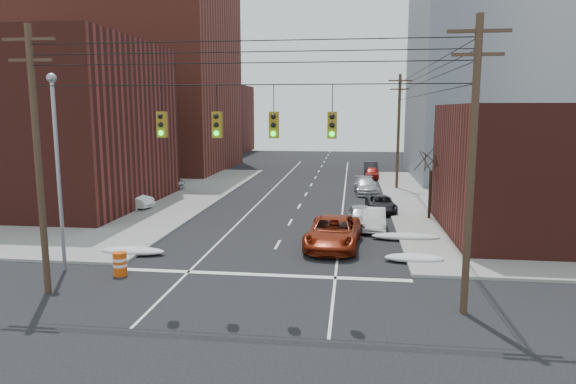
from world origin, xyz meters
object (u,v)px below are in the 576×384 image
(parked_car_e, at_px, (372,173))
(red_pickup, at_px, (333,232))
(lot_car_b, at_px, (156,181))
(lot_car_d, at_px, (123,186))
(parked_car_c, at_px, (381,204))
(parked_car_f, at_px, (371,168))
(parked_car_d, at_px, (366,186))
(lot_car_c, at_px, (109,192))
(construction_barrel, at_px, (120,264))
(lot_car_a, at_px, (127,199))
(parked_car_b, at_px, (374,219))
(parked_car_a, at_px, (361,217))

(parked_car_e, bearing_deg, red_pickup, -94.83)
(lot_car_b, bearing_deg, lot_car_d, 131.72)
(parked_car_c, relative_size, parked_car_f, 0.96)
(parked_car_e, height_order, parked_car_f, parked_car_f)
(parked_car_c, height_order, parked_car_d, parked_car_d)
(red_pickup, distance_m, lot_car_c, 23.38)
(parked_car_d, xyz_separation_m, lot_car_c, (-21.91, -6.32, 0.05))
(parked_car_d, relative_size, parked_car_f, 1.10)
(construction_barrel, bearing_deg, lot_car_b, 107.86)
(parked_car_d, distance_m, lot_car_a, 21.13)
(parked_car_d, height_order, parked_car_f, parked_car_f)
(parked_car_e, bearing_deg, construction_barrel, -108.33)
(parked_car_f, distance_m, lot_car_d, 29.21)
(lot_car_d, bearing_deg, parked_car_d, -77.17)
(parked_car_b, xyz_separation_m, lot_car_a, (-18.74, 4.30, 0.16))
(parked_car_f, bearing_deg, lot_car_c, -137.59)
(parked_car_a, distance_m, lot_car_a, 18.34)
(lot_car_a, distance_m, lot_car_d, 7.38)
(lot_car_b, bearing_deg, parked_car_f, -66.28)
(parked_car_a, height_order, parked_car_f, parked_car_f)
(parked_car_e, distance_m, lot_car_d, 26.96)
(parked_car_a, xyz_separation_m, lot_car_a, (-17.90, 4.00, 0.10))
(parked_car_c, bearing_deg, construction_barrel, -132.26)
(parked_car_b, bearing_deg, lot_car_b, 147.31)
(parked_car_b, bearing_deg, parked_car_c, 84.27)
(parked_car_e, bearing_deg, lot_car_a, -131.73)
(red_pickup, xyz_separation_m, parked_car_d, (2.30, 19.04, -0.13))
(parked_car_d, relative_size, parked_car_e, 1.29)
(construction_barrel, bearing_deg, lot_car_c, 117.59)
(parked_car_d, distance_m, lot_car_c, 22.80)
(red_pickup, bearing_deg, lot_car_c, 150.97)
(lot_car_c, distance_m, lot_car_d, 2.82)
(lot_car_b, bearing_deg, parked_car_b, -137.02)
(parked_car_b, bearing_deg, lot_car_c, 161.56)
(construction_barrel, bearing_deg, lot_car_d, 114.52)
(construction_barrel, bearing_deg, lot_car_a, 113.39)
(lot_car_b, bearing_deg, construction_barrel, -174.87)
(parked_car_c, height_order, lot_car_d, lot_car_d)
(parked_car_e, bearing_deg, lot_car_d, -146.64)
(lot_car_a, relative_size, construction_barrel, 3.77)
(lot_car_b, distance_m, lot_car_d, 3.47)
(parked_car_f, xyz_separation_m, construction_barrel, (-12.89, -40.03, -0.18))
(lot_car_d, bearing_deg, parked_car_a, -112.67)
(parked_car_c, xyz_separation_m, parked_car_e, (0.00, 19.29, 0.05))
(parked_car_c, bearing_deg, lot_car_b, 154.66)
(parked_car_d, bearing_deg, parked_car_b, -93.69)
(parked_car_b, xyz_separation_m, lot_car_d, (-22.10, 10.88, 0.12))
(parked_car_c, bearing_deg, parked_car_d, 91.40)
(lot_car_b, bearing_deg, parked_car_c, -123.27)
(parked_car_d, bearing_deg, lot_car_a, -155.89)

